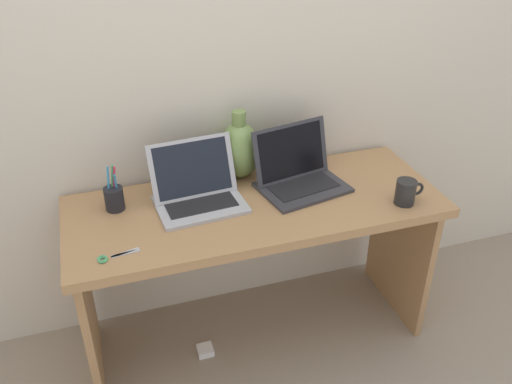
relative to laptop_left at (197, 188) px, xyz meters
The scene contains 10 objects.
ground_plane 0.82m from the laptop_left, 20.35° to the right, with size 6.00×6.00×0.00m, color gray.
back_wall 0.53m from the laptop_left, 48.32° to the left, with size 4.40×0.04×2.40m, color beige.
desk 0.32m from the laptop_left, 20.35° to the right, with size 1.50×0.58×0.73m.
laptop_left is the anchor object (origin of this frame).
laptop_right 0.43m from the laptop_left, ahead, with size 0.39×0.32×0.25m.
green_vase 0.27m from the laptop_left, 33.83° to the left, with size 0.18×0.18×0.30m.
coffee_mug 0.83m from the laptop_left, 18.60° to the right, with size 0.12×0.08×0.10m.
pen_cup 0.32m from the laptop_left, behind, with size 0.08×0.08×0.19m.
scissors 0.46m from the laptop_left, 143.65° to the right, with size 0.15×0.05×0.01m.
power_brick 0.78m from the laptop_left, 104.78° to the right, with size 0.07×0.07×0.03m, color white.
Camera 1 is at (-0.56, -1.76, 1.89)m, focal length 38.31 mm.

